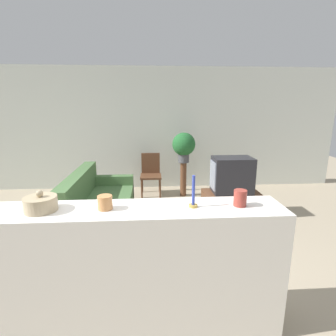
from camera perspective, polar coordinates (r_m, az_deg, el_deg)
name	(u,v)px	position (r m, az deg, el deg)	size (l,w,h in m)	color
ground_plane	(133,280)	(3.16, -7.60, -23.05)	(14.00, 14.00, 0.00)	tan
wall_back	(141,129)	(5.99, -5.90, 8.39)	(9.00, 0.06, 2.70)	silver
couch	(99,208)	(4.35, -14.86, -8.33)	(0.89, 1.82, 0.85)	#476B3D
tv_stand	(230,204)	(4.68, 13.43, -7.62)	(0.95, 0.47, 0.44)	brown
television	(232,175)	(4.52, 13.71, -1.47)	(0.66, 0.44, 0.60)	#232328
wooden_chair	(151,172)	(5.62, -3.78, -0.93)	(0.44, 0.44, 0.87)	brown
plant_stand	(183,179)	(5.52, 3.35, -2.43)	(0.13, 0.13, 0.73)	brown
potted_plant	(184,145)	(5.37, 3.45, 4.96)	(0.47, 0.47, 0.61)	#4C4C51
foreground_counter	(126,270)	(2.35, -9.05, -21.14)	(2.54, 0.44, 1.09)	white
decorative_bowl	(41,204)	(2.22, -25.98, -6.98)	(0.24, 0.24, 0.16)	tan
candle_jar	(105,202)	(2.09, -13.55, -7.30)	(0.11, 0.11, 0.11)	#C6844C
candlestick	(193,197)	(2.07, 5.54, -6.24)	(0.07, 0.07, 0.26)	#B7933D
coffee_tin	(240,198)	(2.17, 15.43, -6.31)	(0.10, 0.10, 0.13)	#99382D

